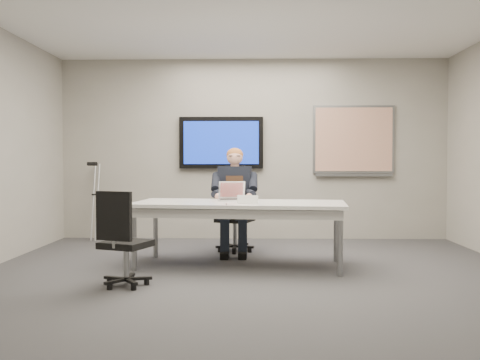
{
  "coord_description": "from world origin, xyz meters",
  "views": [
    {
      "loc": [
        -0.0,
        -5.35,
        1.21
      ],
      "look_at": [
        -0.16,
        0.92,
        0.99
      ],
      "focal_mm": 40.0,
      "sensor_mm": 36.0,
      "label": 1
    }
  ],
  "objects_px": {
    "office_chair_far": "(236,228)",
    "laptop": "(232,196)",
    "conference_table": "(240,209)",
    "office_chair_near": "(124,257)",
    "seated_person": "(234,211)"
  },
  "relations": [
    {
      "from": "office_chair_far",
      "to": "laptop",
      "type": "bearing_deg",
      "value": -73.28
    },
    {
      "from": "conference_table",
      "to": "office_chair_far",
      "type": "xyz_separation_m",
      "value": [
        -0.07,
        1.03,
        -0.35
      ]
    },
    {
      "from": "office_chair_near",
      "to": "conference_table",
      "type": "bearing_deg",
      "value": -115.26
    },
    {
      "from": "seated_person",
      "to": "conference_table",
      "type": "bearing_deg",
      "value": -77.96
    },
    {
      "from": "conference_table",
      "to": "seated_person",
      "type": "relative_size",
      "value": 1.79
    },
    {
      "from": "seated_person",
      "to": "laptop",
      "type": "bearing_deg",
      "value": -86.03
    },
    {
      "from": "office_chair_far",
      "to": "office_chair_near",
      "type": "xyz_separation_m",
      "value": [
        -1.02,
        -2.1,
        -0.02
      ]
    },
    {
      "from": "conference_table",
      "to": "office_chair_far",
      "type": "height_order",
      "value": "office_chair_far"
    },
    {
      "from": "office_chair_near",
      "to": "laptop",
      "type": "bearing_deg",
      "value": -106.35
    },
    {
      "from": "laptop",
      "to": "office_chair_near",
      "type": "bearing_deg",
      "value": -137.3
    },
    {
      "from": "conference_table",
      "to": "seated_person",
      "type": "bearing_deg",
      "value": 102.26
    },
    {
      "from": "seated_person",
      "to": "laptop",
      "type": "relative_size",
      "value": 3.92
    },
    {
      "from": "office_chair_far",
      "to": "laptop",
      "type": "height_order",
      "value": "office_chair_far"
    },
    {
      "from": "conference_table",
      "to": "office_chair_near",
      "type": "distance_m",
      "value": 1.57
    },
    {
      "from": "office_chair_near",
      "to": "office_chair_far",
      "type": "bearing_deg",
      "value": -95.46
    }
  ]
}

